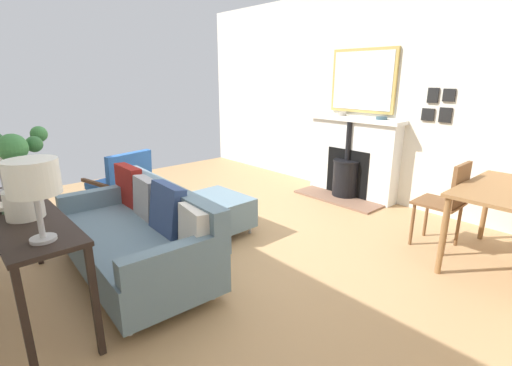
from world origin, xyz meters
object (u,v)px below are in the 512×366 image
Objects in this scene: sofa at (140,235)px; ottoman at (218,210)px; mantel_bowl_near at (342,114)px; console_table at (24,224)px; mantel_bowl_far at (382,118)px; armchair_accent at (123,179)px; dining_chair_near_fireplace at (448,198)px; fireplace at (351,162)px; potted_plant at (8,168)px; book_stack at (17,205)px; table_lamp_far_end at (33,179)px.

ottoman is at bearing -165.45° from sofa.
console_table is (4.02, 0.27, -0.47)m from mantel_bowl_near.
sofa reaches higher than console_table.
mantel_bowl_near reaches higher than mantel_bowl_far.
dining_chair_near_fireplace reaches higher than armchair_accent.
sofa is 1.11× the size of console_table.
fireplace is at bearing -84.38° from mantel_bowl_far.
console_table is at bearing -4.86° from mantel_bowl_far.
fireplace reaches higher than sofa.
book_stack is (-0.04, -0.25, -0.32)m from potted_plant.
table_lamp_far_end is at bearing 3.60° from mantel_bowl_far.
armchair_accent is (2.69, -1.29, -0.72)m from mantel_bowl_near.
fireplace reaches higher than console_table.
potted_plant is (0.04, 0.12, 0.43)m from console_table.
armchair_accent is at bearing -129.12° from potted_plant.
mantel_bowl_near reaches higher than book_stack.
table_lamp_far_end reaches higher than mantel_bowl_far.
mantel_bowl_far is 0.30× the size of table_lamp_far_end.
sofa is at bearing 0.63° from fireplace.
table_lamp_far_end is at bearing -16.49° from dining_chair_near_fireplace.
armchair_accent is (2.65, -1.52, -0.07)m from fireplace.
console_table is at bearing 0.56° from fireplace.
table_lamp_far_end is (0.00, 0.59, 0.45)m from console_table.
mantel_bowl_near is 3.31m from sofa.
armchair_accent is at bearing -108.12° from sofa.
fireplace is 0.87× the size of console_table.
armchair_accent is (0.50, -1.30, 0.18)m from ottoman.
ottoman is at bearing -171.73° from console_table.
console_table is at bearing -25.62° from dining_chair_near_fireplace.
mantel_bowl_far is 0.52× the size of book_stack.
potted_plant is at bearing 80.03° from book_stack.
book_stack is (4.02, -0.46, -0.35)m from mantel_bowl_far.
mantel_bowl_far reaches higher than sofa.
armchair_accent is 0.49× the size of console_table.
console_table is 0.16m from book_stack.
console_table is at bearing 49.64° from armchair_accent.
console_table is 0.45m from potted_plant.
mantel_bowl_near is 0.26× the size of table_lamp_far_end.
ottoman is 1.89m from console_table.
mantel_bowl_near is 0.45× the size of book_stack.
sofa is 2.27× the size of armchair_accent.
book_stack is (0.00, -0.72, -0.34)m from table_lamp_far_end.
console_table is 1.80× the size of dining_chair_near_fireplace.
fireplace is 9.67× the size of mantel_bowl_far.
sofa is at bearing 171.85° from book_stack.
fireplace reaches higher than book_stack.
fireplace is 3.06m from armchair_accent.
potted_plant reaches higher than sofa.
sofa is 1.16m from potted_plant.
armchair_accent is 0.88× the size of dining_chair_near_fireplace.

